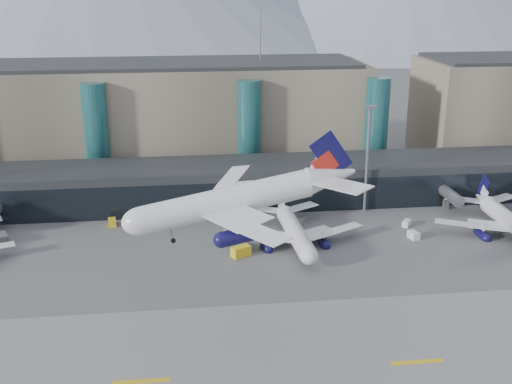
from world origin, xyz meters
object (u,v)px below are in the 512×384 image
Objects in this scene: veh_f at (2,239)px; veh_b at (112,222)px; lightmast_mid at (367,153)px; veh_d at (407,223)px; jet_parked_right at (505,213)px; jet_parked_mid at (292,223)px; hero_jet at (249,190)px; veh_g at (413,235)px; veh_h at (241,251)px; veh_c at (250,245)px.

veh_b is at bearing -95.71° from veh_f.
lightmast_mid is 18.70m from veh_d.
jet_parked_mid is at bearing 91.28° from jet_parked_right.
hero_jet reaches higher than veh_d.
veh_g is (65.13, -15.52, 0.00)m from veh_b.
veh_h is at bearing -95.79° from veh_g.
veh_b is at bearing 112.18° from hero_jet.
veh_c is 1.50× the size of veh_d.
veh_f is 50.92m from veh_h.
veh_d is 0.65× the size of veh_f.
jet_parked_mid is 12.95× the size of veh_d.
veh_h reaches higher than veh_g.
veh_b is at bearing 82.59° from jet_parked_right.
jet_parked_right is 12.24× the size of veh_g.
veh_h is (49.39, -12.39, -0.02)m from veh_f.
veh_f is at bearing 102.03° from veh_b.
veh_c reaches higher than veh_b.
jet_parked_mid reaches higher than veh_b.
veh_b is 23.37m from veh_f.
lightmast_mid is at bearing 70.49° from veh_d.
veh_f is (-61.10, 5.46, -2.89)m from jet_parked_mid.
veh_h is (-59.30, -6.96, -3.02)m from jet_parked_right.
jet_parked_right is 87.70m from veh_b.
jet_parked_mid is 13.91m from veh_h.
hero_jet is 70.22m from veh_f.
hero_jet is 13.97× the size of veh_d.
veh_g is 0.71× the size of veh_h.
jet_parked_mid is at bearing 20.47° from veh_c.
hero_jet is at bearing -158.93° from veh_f.
veh_h reaches higher than veh_b.
lightmast_mid is at bearing -107.91° from veh_f.
jet_parked_right is at bearing 2.48° from veh_c.
hero_jet is 43.88m from veh_c.
lightmast_mid is 6.61× the size of veh_f.
veh_f is at bearing 128.29° from veh_d.
veh_g is at bearing -97.42° from jet_parked_mid.
veh_b is (-59.40, -2.47, -13.62)m from lightmast_mid.
veh_h is at bearing 97.93° from jet_parked_right.
veh_c is at bearing -146.88° from lightmast_mid.
jet_parked_right is 13.31× the size of veh_d.
veh_h reaches higher than veh_c.
jet_parked_mid reaches higher than veh_c.
veh_g is at bearing 1.04° from veh_c.
jet_parked_right reaches higher than veh_d.
veh_b is 0.73× the size of veh_c.
veh_b is 1.10× the size of veh_d.
veh_d is (-20.53, 4.82, -3.36)m from jet_parked_right.
veh_f is (-51.57, 9.28, 0.03)m from veh_c.
veh_f reaches higher than veh_g.
jet_parked_mid is 41.34m from veh_b.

